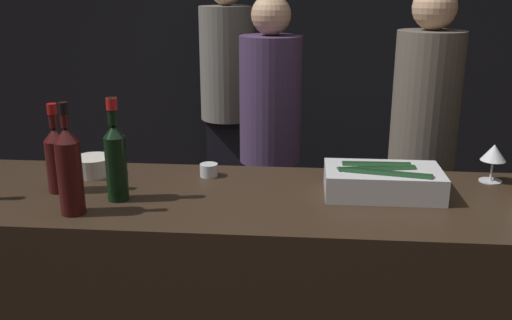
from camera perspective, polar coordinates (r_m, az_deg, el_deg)
wall_back_chalkboard at (r=4.29m, az=2.82°, el=13.46°), size 6.40×0.06×2.80m
bar_counter at (r=2.22m, az=-0.08°, el=-15.33°), size 2.57×0.66×0.97m
ice_bin_with_bottles at (r=2.05m, az=12.49°, el=-1.95°), size 0.40×0.24×0.10m
bowl_white at (r=2.29m, az=-15.97°, el=-0.51°), size 0.15×0.15×0.07m
wine_glass at (r=2.29m, az=22.67°, el=0.55°), size 0.09×0.09×0.14m
candle_votive at (r=2.20m, az=-4.74°, el=-1.00°), size 0.07×0.07×0.05m
red_wine_bottle_black_foil at (r=1.90m, az=-18.15°, el=-0.84°), size 0.08×0.08×0.36m
red_wine_bottle_burgundy at (r=1.98m, az=-13.85°, el=0.21°), size 0.07×0.07×0.35m
red_wine_bottle_tall at (r=2.12m, az=-19.28°, el=0.33°), size 0.08×0.08×0.32m
person_in_hoodie at (r=2.99m, az=16.35°, el=2.19°), size 0.33×0.33×1.68m
person_blond_tee at (r=3.14m, az=1.43°, el=3.04°), size 0.34×0.34×1.63m
person_grey_polo at (r=3.84m, az=-2.86°, el=6.71°), size 0.36×0.36×1.75m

